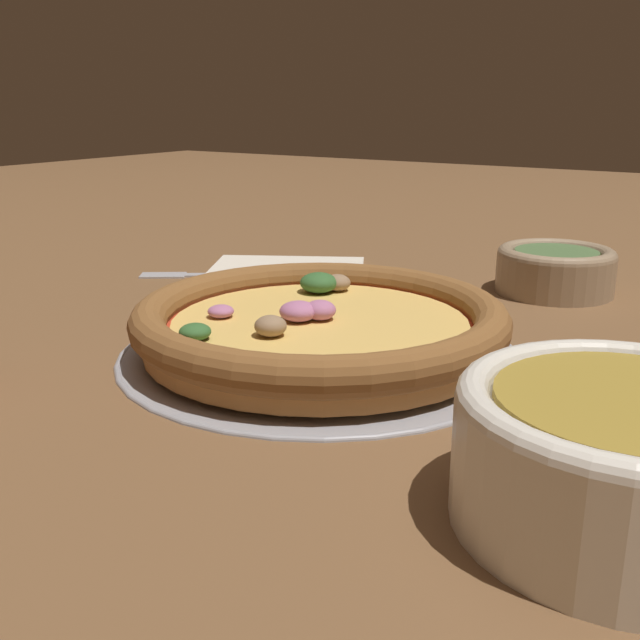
{
  "coord_description": "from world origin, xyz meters",
  "views": [
    {
      "loc": [
        -0.27,
        0.42,
        0.17
      ],
      "look_at": [
        0.0,
        0.0,
        0.03
      ],
      "focal_mm": 42.0,
      "sensor_mm": 36.0,
      "label": 1
    }
  ],
  "objects": [
    {
      "name": "pizza_tray",
      "position": [
        0.0,
        0.0,
        0.0
      ],
      "size": [
        0.28,
        0.28,
        0.01
      ],
      "color": "#9E9EA3",
      "rests_on": "ground_plane"
    },
    {
      "name": "bowl_far",
      "position": [
        -0.09,
        -0.26,
        0.02
      ],
      "size": [
        0.11,
        0.11,
        0.04
      ],
      "color": "#9E8466",
      "rests_on": "ground_plane"
    },
    {
      "name": "ground_plane",
      "position": [
        0.0,
        0.0,
        0.0
      ],
      "size": [
        3.0,
        3.0,
        0.0
      ],
      "primitive_type": "plane",
      "color": "brown"
    },
    {
      "name": "napkin",
      "position": [
        0.17,
        -0.2,
        0.0
      ],
      "size": [
        0.19,
        0.17,
        0.01
      ],
      "rotation": [
        0.0,
        0.0,
        0.5
      ],
      "color": "beige",
      "rests_on": "ground_plane"
    },
    {
      "name": "bowl_near",
      "position": [
        -0.22,
        0.11,
        0.03
      ],
      "size": [
        0.14,
        0.14,
        0.06
      ],
      "color": "silver",
      "rests_on": "ground_plane"
    },
    {
      "name": "pizza",
      "position": [
        0.0,
        -0.0,
        0.02
      ],
      "size": [
        0.26,
        0.26,
        0.04
      ],
      "color": "#BC7F42",
      "rests_on": "pizza_tray"
    },
    {
      "name": "fork",
      "position": [
        0.22,
        -0.14,
        0.0
      ],
      "size": [
        0.15,
        0.11,
        0.0
      ],
      "rotation": [
        0.0,
        0.0,
        6.89
      ],
      "color": "#B7B7BC",
      "rests_on": "ground_plane"
    }
  ]
}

